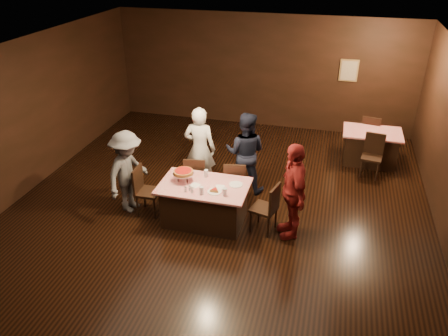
{
  "coord_description": "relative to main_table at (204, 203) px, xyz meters",
  "views": [
    {
      "loc": [
        1.92,
        -6.34,
        4.71
      ],
      "look_at": [
        0.15,
        0.37,
        1.0
      ],
      "focal_mm": 35.0,
      "sensor_mm": 36.0,
      "label": 1
    }
  ],
  "objects": [
    {
      "name": "back_table",
      "position": [
        3.01,
        3.28,
        0.0
      ],
      "size": [
        1.3,
        0.9,
        0.77
      ],
      "primitive_type": "cube",
      "color": "red",
      "rests_on": "ground"
    },
    {
      "name": "chair_back_near",
      "position": [
        3.01,
        2.58,
        0.09
      ],
      "size": [
        0.48,
        0.48,
        0.95
      ],
      "primitive_type": "cube",
      "rotation": [
        0.0,
        0.0,
        -0.15
      ],
      "color": "black",
      "rests_on": "ground"
    },
    {
      "name": "chair_end_left",
      "position": [
        -1.1,
        0.0,
        0.09
      ],
      "size": [
        0.43,
        0.43,
        0.95
      ],
      "primitive_type": "cube",
      "rotation": [
        0.0,
        0.0,
        1.6
      ],
      "color": "black",
      "rests_on": "ground"
    },
    {
      "name": "room",
      "position": [
        0.15,
        -0.07,
        1.75
      ],
      "size": [
        10.0,
        10.04,
        3.02
      ],
      "color": "black",
      "rests_on": "ground"
    },
    {
      "name": "condiments",
      "position": [
        -0.18,
        -0.28,
        0.43
      ],
      "size": [
        0.17,
        0.1,
        0.09
      ],
      "color": "silver",
      "rests_on": "main_table"
    },
    {
      "name": "glass_front_left",
      "position": [
        0.05,
        -0.3,
        0.46
      ],
      "size": [
        0.08,
        0.08,
        0.14
      ],
      "primitive_type": "cylinder",
      "color": "silver",
      "rests_on": "main_table"
    },
    {
      "name": "diner_grey_knit",
      "position": [
        -1.49,
        0.03,
        0.43
      ],
      "size": [
        0.79,
        1.14,
        1.62
      ],
      "primitive_type": "imported",
      "rotation": [
        0.0,
        0.0,
        1.38
      ],
      "color": "#58585D",
      "rests_on": "ground"
    },
    {
      "name": "glass_front_right",
      "position": [
        0.45,
        -0.25,
        0.46
      ],
      "size": [
        0.08,
        0.08,
        0.14
      ],
      "primitive_type": "cylinder",
      "color": "silver",
      "rests_on": "main_table"
    },
    {
      "name": "plate_with_slice",
      "position": [
        0.25,
        -0.18,
        0.41
      ],
      "size": [
        0.25,
        0.25,
        0.06
      ],
      "color": "white",
      "rests_on": "main_table"
    },
    {
      "name": "chair_far_left",
      "position": [
        -0.4,
        0.75,
        0.09
      ],
      "size": [
        0.48,
        0.48,
        0.95
      ],
      "primitive_type": "cube",
      "rotation": [
        0.0,
        0.0,
        3.31
      ],
      "color": "black",
      "rests_on": "ground"
    },
    {
      "name": "glass_back",
      "position": [
        -0.05,
        0.3,
        0.46
      ],
      "size": [
        0.08,
        0.08,
        0.14
      ],
      "primitive_type": "cylinder",
      "color": "silver",
      "rests_on": "main_table"
    },
    {
      "name": "diner_navy_hoodie",
      "position": [
        0.47,
        1.32,
        0.47
      ],
      "size": [
        0.83,
        0.65,
        1.7
      ],
      "primitive_type": "imported",
      "rotation": [
        0.0,
        0.0,
        3.14
      ],
      "color": "black",
      "rests_on": "ground"
    },
    {
      "name": "chair_back_far",
      "position": [
        3.01,
        3.88,
        0.09
      ],
      "size": [
        0.48,
        0.48,
        0.95
      ],
      "primitive_type": "cube",
      "rotation": [
        0.0,
        0.0,
        2.99
      ],
      "color": "black",
      "rests_on": "ground"
    },
    {
      "name": "chair_far_right",
      "position": [
        0.4,
        0.75,
        0.09
      ],
      "size": [
        0.48,
        0.48,
        0.95
      ],
      "primitive_type": "cube",
      "rotation": [
        0.0,
        0.0,
        3.29
      ],
      "color": "black",
      "rests_on": "ground"
    },
    {
      "name": "diner_red_shirt",
      "position": [
        1.58,
        0.02,
        0.5
      ],
      "size": [
        0.77,
        1.12,
        1.76
      ],
      "primitive_type": "imported",
      "rotation": [
        0.0,
        0.0,
        -1.2
      ],
      "color": "maroon",
      "rests_on": "ground"
    },
    {
      "name": "main_table",
      "position": [
        0.0,
        0.0,
        0.0
      ],
      "size": [
        1.6,
        1.0,
        0.77
      ],
      "primitive_type": "cube",
      "color": "#AC0B15",
      "rests_on": "ground"
    },
    {
      "name": "chair_end_right",
      "position": [
        1.1,
        0.0,
        0.09
      ],
      "size": [
        0.51,
        0.51,
        0.95
      ],
      "primitive_type": "cube",
      "rotation": [
        0.0,
        0.0,
        -1.82
      ],
      "color": "black",
      "rests_on": "ground"
    },
    {
      "name": "diner_white_jacket",
      "position": [
        -0.44,
        1.16,
        0.51
      ],
      "size": [
        0.66,
        0.45,
        1.78
      ],
      "primitive_type": "imported",
      "rotation": [
        0.0,
        0.0,
        3.17
      ],
      "color": "white",
      "rests_on": "ground"
    },
    {
      "name": "plate_empty",
      "position": [
        0.55,
        0.15,
        0.39
      ],
      "size": [
        0.25,
        0.25,
        0.01
      ],
      "primitive_type": "cylinder",
      "color": "white",
      "rests_on": "main_table"
    },
    {
      "name": "pizza_stand",
      "position": [
        -0.4,
        0.05,
        0.57
      ],
      "size": [
        0.38,
        0.38,
        0.22
      ],
      "color": "black",
      "rests_on": "main_table"
    },
    {
      "name": "napkin_center",
      "position": [
        0.3,
        0.0,
        0.39
      ],
      "size": [
        0.19,
        0.19,
        0.01
      ],
      "primitive_type": "cube",
      "rotation": [
        0.0,
        0.0,
        0.21
      ],
      "color": "white",
      "rests_on": "main_table"
    },
    {
      "name": "napkin_left",
      "position": [
        -0.15,
        -0.05,
        0.39
      ],
      "size": [
        0.21,
        0.21,
        0.01
      ],
      "primitive_type": "cube",
      "rotation": [
        0.0,
        0.0,
        -0.35
      ],
      "color": "white",
      "rests_on": "main_table"
    }
  ]
}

